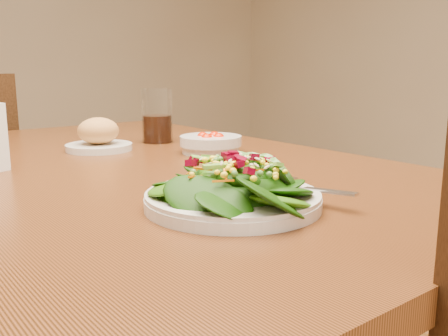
{
  "coord_description": "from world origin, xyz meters",
  "views": [
    {
      "loc": [
        -0.46,
        -0.91,
        0.94
      ],
      "look_at": [
        -0.04,
        -0.37,
        0.8
      ],
      "focal_mm": 40.0,
      "sensor_mm": 36.0,
      "label": 1
    }
  ],
  "objects": [
    {
      "name": "dining_table",
      "position": [
        0.0,
        0.0,
        0.65
      ],
      "size": [
        0.9,
        1.4,
        0.75
      ],
      "color": "brown",
      "rests_on": "ground_plane"
    },
    {
      "name": "salad_plate",
      "position": [
        -0.03,
        -0.39,
        0.78
      ],
      "size": [
        0.25,
        0.25,
        0.07
      ],
      "rotation": [
        0.0,
        0.0,
        -0.16
      ],
      "color": "silver",
      "rests_on": "dining_table"
    },
    {
      "name": "bread_plate",
      "position": [
        0.02,
        0.18,
        0.78
      ],
      "size": [
        0.15,
        0.15,
        0.08
      ],
      "color": "silver",
      "rests_on": "dining_table"
    },
    {
      "name": "tomato_bowl",
      "position": [
        0.21,
        -0.01,
        0.77
      ],
      "size": [
        0.14,
        0.14,
        0.05
      ],
      "color": "silver",
      "rests_on": "dining_table"
    },
    {
      "name": "drinking_glass",
      "position": [
        0.2,
        0.21,
        0.81
      ],
      "size": [
        0.08,
        0.08,
        0.14
      ],
      "color": "silver",
      "rests_on": "dining_table"
    }
  ]
}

